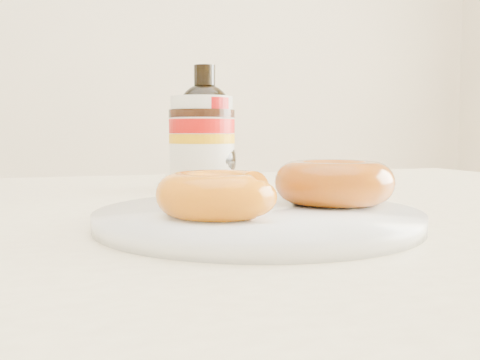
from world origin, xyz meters
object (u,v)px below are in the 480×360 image
object	(u,v)px
dining_table	(162,282)
donut_whole	(334,182)
nutella_jar	(202,140)
plate	(258,217)
donut_bitten	(218,194)
syrup_bottle	(205,128)

from	to	relation	value
dining_table	donut_whole	bearing A→B (deg)	-40.71
dining_table	nutella_jar	world-z (taller)	nutella_jar
plate	nutella_jar	size ratio (longest dim) A/B	2.13
dining_table	donut_bitten	bearing A→B (deg)	-83.32
dining_table	syrup_bottle	bearing A→B (deg)	60.90
dining_table	donut_whole	distance (m)	0.22
dining_table	donut_bitten	size ratio (longest dim) A/B	14.19
donut_bitten	nutella_jar	size ratio (longest dim) A/B	0.76
plate	donut_whole	bearing A→B (deg)	13.61
syrup_bottle	plate	bearing A→B (deg)	-95.14
dining_table	nutella_jar	xyz separation A→B (m)	(0.08, 0.16, 0.15)
plate	donut_whole	size ratio (longest dim) A/B	2.49
syrup_bottle	donut_bitten	bearing A→B (deg)	-101.89
plate	donut_bitten	size ratio (longest dim) A/B	2.80
donut_bitten	nutella_jar	bearing A→B (deg)	61.26
plate	donut_whole	distance (m)	0.09
donut_bitten	syrup_bottle	distance (m)	0.33
dining_table	syrup_bottle	distance (m)	0.25
dining_table	donut_whole	size ratio (longest dim) A/B	12.63
dining_table	syrup_bottle	world-z (taller)	syrup_bottle
nutella_jar	syrup_bottle	bearing A→B (deg)	-64.11
dining_table	plate	distance (m)	0.18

